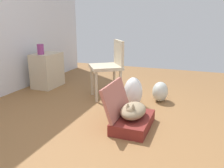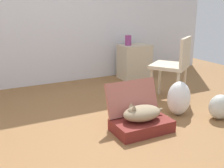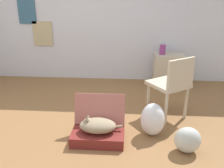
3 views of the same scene
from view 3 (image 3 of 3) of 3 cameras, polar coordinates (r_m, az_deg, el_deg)
The scene contains 10 objects.
ground_plane at distance 3.19m, azimuth -8.94°, elevation -11.68°, with size 7.68×7.68×0.00m, color olive.
wall_back at distance 4.95m, azimuth -3.97°, elevation 15.95°, with size 6.40×0.15×2.60m.
suitcase_base at distance 3.01m, azimuth -3.31°, elevation -12.12°, with size 0.63×0.39×0.13m, color maroon.
suitcase_lid at distance 3.07m, azimuth -2.91°, elevation -5.92°, with size 0.63×0.39×0.04m, color #B26356.
cat at distance 2.94m, azimuth -3.50°, elevation -9.67°, with size 0.52×0.28×0.21m.
plastic_bag_white at distance 3.09m, azimuth 9.55°, elevation -8.24°, with size 0.30×0.26×0.43m, color white.
plastic_bag_clear at distance 2.91m, azimuth 17.35°, elevation -12.45°, with size 0.30×0.24×0.30m, color silver.
side_table at distance 4.74m, azimuth 13.14°, elevation 3.10°, with size 0.56×0.38×0.62m, color beige.
vase_tall at distance 4.63m, azimuth 11.81°, elevation 7.93°, with size 0.11×0.11×0.18m, color #8C387A.
chair at distance 3.43m, azimuth 13.87°, elevation 0.04°, with size 0.65×0.66×0.91m.
Camera 3 is at (0.68, -2.63, 1.69)m, focal length 38.86 mm.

